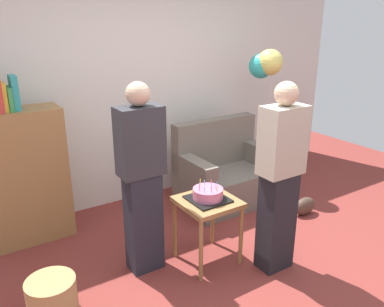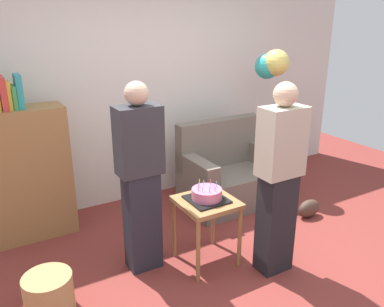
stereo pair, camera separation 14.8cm
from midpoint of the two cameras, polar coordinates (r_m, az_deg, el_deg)
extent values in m
plane|color=maroon|center=(3.47, 9.22, -17.91)|extent=(8.00, 8.00, 0.00)
cube|color=silver|center=(4.59, -6.39, 9.92)|extent=(6.00, 0.10, 2.70)
cube|color=#6B6056|center=(4.63, 6.63, -4.92)|extent=(1.10, 0.70, 0.40)
cube|color=#6B6056|center=(4.66, 4.88, 1.64)|extent=(1.10, 0.16, 0.56)
cube|color=#6B6056|center=(4.25, 1.70, -2.32)|extent=(0.16, 0.70, 0.24)
cube|color=#6B6056|center=(4.79, 11.30, -0.20)|extent=(0.16, 0.70, 0.24)
cube|color=olive|center=(4.07, -21.94, -2.87)|extent=(0.80, 0.36, 1.30)
cube|color=red|center=(3.85, -24.89, 7.97)|extent=(0.05, 0.26, 0.30)
cube|color=gold|center=(3.86, -24.16, 7.76)|extent=(0.03, 0.21, 0.25)
cube|color=#38934C|center=(3.86, -23.54, 7.54)|extent=(0.04, 0.23, 0.21)
cube|color=teal|center=(3.86, -22.89, 8.35)|extent=(0.05, 0.18, 0.31)
cube|color=olive|center=(3.39, 3.41, -7.11)|extent=(0.48, 0.48, 0.04)
cylinder|color=olive|center=(3.28, 2.23, -14.07)|extent=(0.04, 0.04, 0.56)
cylinder|color=olive|center=(3.49, 8.19, -12.03)|extent=(0.04, 0.04, 0.56)
cylinder|color=olive|center=(3.59, -1.42, -10.89)|extent=(0.04, 0.04, 0.56)
cylinder|color=olive|center=(3.78, 4.23, -9.26)|extent=(0.04, 0.04, 0.56)
cube|color=black|center=(3.37, 3.42, -6.69)|extent=(0.32, 0.32, 0.02)
cylinder|color=#D66B93|center=(3.35, 3.43, -5.87)|extent=(0.26, 0.26, 0.09)
cylinder|color=#66B2E5|center=(3.36, 4.82, -4.50)|extent=(0.01, 0.01, 0.05)
cylinder|color=#EA668C|center=(3.40, 3.96, -4.19)|extent=(0.01, 0.01, 0.05)
cylinder|color=#66B2E5|center=(3.40, 2.96, -4.25)|extent=(0.01, 0.01, 0.05)
cylinder|color=#F2CC4C|center=(3.37, 2.34, -4.27)|extent=(0.01, 0.01, 0.06)
cylinder|color=#66B2E5|center=(3.33, 2.21, -4.72)|extent=(0.01, 0.01, 0.05)
cylinder|color=#EA668C|center=(3.28, 2.19, -5.04)|extent=(0.01, 0.01, 0.05)
cylinder|color=#66B2E5|center=(3.25, 2.89, -5.27)|extent=(0.01, 0.01, 0.06)
cylinder|color=#EA668C|center=(3.25, 3.91, -5.27)|extent=(0.01, 0.01, 0.06)
cylinder|color=#F2CC4C|center=(3.28, 4.71, -5.18)|extent=(0.01, 0.01, 0.05)
cylinder|color=#66B2E5|center=(3.32, 4.50, -4.82)|extent=(0.01, 0.01, 0.05)
cube|color=#23232D|center=(3.40, -5.99, -9.76)|extent=(0.28, 0.20, 0.88)
cube|color=#2D2D33|center=(3.12, -6.44, 1.89)|extent=(0.36, 0.22, 0.56)
sphere|color=#D1A889|center=(3.03, -6.71, 8.68)|extent=(0.19, 0.19, 0.19)
cube|color=black|center=(3.44, 13.27, -9.85)|extent=(0.28, 0.20, 0.88)
cube|color=#B2A893|center=(3.16, 14.26, 1.65)|extent=(0.36, 0.22, 0.56)
sphere|color=#D1A889|center=(3.07, 14.83, 8.33)|extent=(0.19, 0.19, 0.19)
cylinder|color=#A88451|center=(3.23, -18.81, -18.76)|extent=(0.36, 0.36, 0.30)
ellipsoid|color=#473328|center=(4.54, 17.54, -7.64)|extent=(0.28, 0.14, 0.20)
cylinder|color=silver|center=(4.94, 12.61, 3.22)|extent=(0.00, 0.00, 1.52)
sphere|color=#E5D666|center=(4.75, 13.04, 12.75)|extent=(0.30, 0.30, 0.30)
sphere|color=#2DADA8|center=(4.79, 11.76, 12.30)|extent=(0.29, 0.29, 0.29)
camera|label=1|loc=(0.07, -88.77, 0.43)|focal=36.65mm
camera|label=2|loc=(0.07, 91.23, -0.43)|focal=36.65mm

